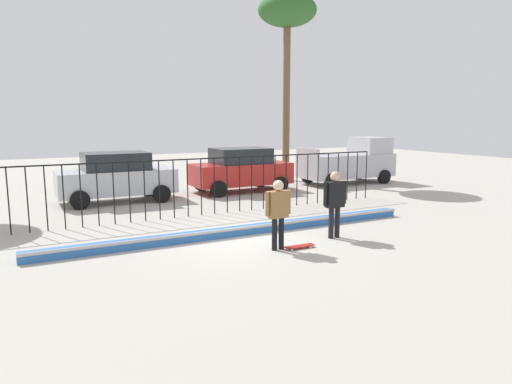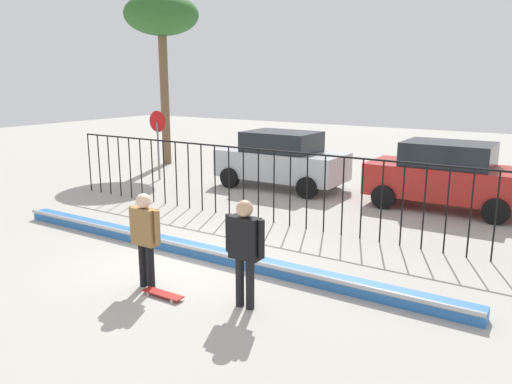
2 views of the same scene
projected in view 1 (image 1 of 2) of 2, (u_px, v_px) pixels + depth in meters
The scene contains 10 objects.
ground_plane at pixel (251, 240), 12.16m from camera, with size 60.00×60.00×0.00m, color #ADA89E.
bowl_coping_ledge at pixel (240, 230), 12.70m from camera, with size 11.00×0.40×0.27m.
perimeter_fence at pixel (201, 181), 15.11m from camera, with size 14.04×0.04×1.89m.
skateboarder at pixel (278, 208), 11.12m from camera, with size 0.69×0.26×1.71m.
skateboard at pixel (299, 246), 11.36m from camera, with size 0.80×0.20×0.07m.
camera_operator at pixel (335, 198), 12.23m from camera, with size 0.73×0.27×1.80m.
parked_car_silver at pixel (116, 177), 17.57m from camera, with size 4.30×2.12×1.90m.
parked_car_red at pixel (241, 169), 20.09m from camera, with size 4.30×2.12×1.90m.
pickup_truck at pixel (350, 162), 22.71m from camera, with size 4.70×2.12×2.24m.
palm_tree_tall at pixel (287, 17), 22.74m from camera, with size 2.90×2.90×9.23m.
Camera 1 is at (-5.40, -10.51, 3.17)m, focal length 32.39 mm.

